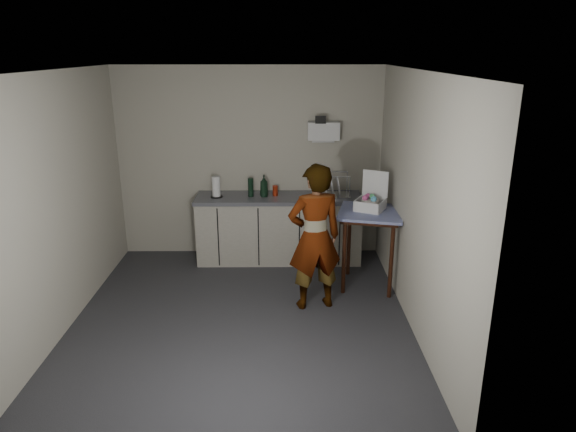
{
  "coord_description": "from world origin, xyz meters",
  "views": [
    {
      "loc": [
        0.46,
        -4.93,
        2.79
      ],
      "look_at": [
        0.51,
        0.45,
        1.04
      ],
      "focal_mm": 32.0,
      "sensor_mm": 36.0,
      "label": 1
    }
  ],
  "objects_px": {
    "kitchen_counter": "(279,230)",
    "soap_bottle": "(264,186)",
    "standing_man": "(315,237)",
    "soda_can": "(275,191)",
    "dark_bottle": "(251,187)",
    "dish_rack": "(333,191)",
    "bakery_box": "(371,201)",
    "side_table": "(371,221)",
    "paper_towel": "(216,187)"
  },
  "relations": [
    {
      "from": "kitchen_counter",
      "to": "soap_bottle",
      "type": "height_order",
      "value": "soap_bottle"
    },
    {
      "from": "standing_man",
      "to": "soda_can",
      "type": "height_order",
      "value": "standing_man"
    },
    {
      "from": "dark_bottle",
      "to": "dish_rack",
      "type": "height_order",
      "value": "dish_rack"
    },
    {
      "from": "bakery_box",
      "to": "kitchen_counter",
      "type": "bearing_deg",
      "value": 172.1
    },
    {
      "from": "side_table",
      "to": "soap_bottle",
      "type": "distance_m",
      "value": 1.55
    },
    {
      "from": "kitchen_counter",
      "to": "soap_bottle",
      "type": "xyz_separation_m",
      "value": [
        -0.2,
        -0.02,
        0.63
      ]
    },
    {
      "from": "kitchen_counter",
      "to": "paper_towel",
      "type": "relative_size",
      "value": 7.93
    },
    {
      "from": "side_table",
      "to": "paper_towel",
      "type": "height_order",
      "value": "paper_towel"
    },
    {
      "from": "soda_can",
      "to": "soap_bottle",
      "type": "bearing_deg",
      "value": -160.57
    },
    {
      "from": "dark_bottle",
      "to": "paper_towel",
      "type": "height_order",
      "value": "paper_towel"
    },
    {
      "from": "bakery_box",
      "to": "paper_towel",
      "type": "bearing_deg",
      "value": -173.65
    },
    {
      "from": "dark_bottle",
      "to": "side_table",
      "type": "bearing_deg",
      "value": -29.61
    },
    {
      "from": "dark_bottle",
      "to": "paper_towel",
      "type": "relative_size",
      "value": 0.89
    },
    {
      "from": "kitchen_counter",
      "to": "soap_bottle",
      "type": "distance_m",
      "value": 0.66
    },
    {
      "from": "side_table",
      "to": "soda_can",
      "type": "relative_size",
      "value": 7.08
    },
    {
      "from": "kitchen_counter",
      "to": "standing_man",
      "type": "distance_m",
      "value": 1.48
    },
    {
      "from": "bakery_box",
      "to": "standing_man",
      "type": "bearing_deg",
      "value": -112.31
    },
    {
      "from": "side_table",
      "to": "standing_man",
      "type": "xyz_separation_m",
      "value": [
        -0.7,
        -0.53,
        -0.01
      ]
    },
    {
      "from": "standing_man",
      "to": "dish_rack",
      "type": "height_order",
      "value": "standing_man"
    },
    {
      "from": "kitchen_counter",
      "to": "side_table",
      "type": "xyz_separation_m",
      "value": [
        1.1,
        -0.84,
        0.41
      ]
    },
    {
      "from": "paper_towel",
      "to": "bakery_box",
      "type": "distance_m",
      "value": 2.07
    },
    {
      "from": "dark_bottle",
      "to": "bakery_box",
      "type": "xyz_separation_m",
      "value": [
        1.48,
        -0.77,
        0.03
      ]
    },
    {
      "from": "kitchen_counter",
      "to": "paper_towel",
      "type": "distance_m",
      "value": 1.04
    },
    {
      "from": "kitchen_counter",
      "to": "soda_can",
      "type": "relative_size",
      "value": 16.51
    },
    {
      "from": "dish_rack",
      "to": "bakery_box",
      "type": "height_order",
      "value": "bakery_box"
    },
    {
      "from": "kitchen_counter",
      "to": "paper_towel",
      "type": "bearing_deg",
      "value": -177.35
    },
    {
      "from": "standing_man",
      "to": "soda_can",
      "type": "relative_size",
      "value": 12.2
    },
    {
      "from": "standing_man",
      "to": "paper_towel",
      "type": "height_order",
      "value": "standing_man"
    },
    {
      "from": "paper_towel",
      "to": "dish_rack",
      "type": "distance_m",
      "value": 1.55
    },
    {
      "from": "soap_bottle",
      "to": "paper_towel",
      "type": "distance_m",
      "value": 0.63
    },
    {
      "from": "side_table",
      "to": "bakery_box",
      "type": "distance_m",
      "value": 0.23
    },
    {
      "from": "soda_can",
      "to": "dish_rack",
      "type": "distance_m",
      "value": 0.77
    },
    {
      "from": "side_table",
      "to": "paper_towel",
      "type": "bearing_deg",
      "value": 170.45
    },
    {
      "from": "dish_rack",
      "to": "kitchen_counter",
      "type": "bearing_deg",
      "value": 179.91
    },
    {
      "from": "kitchen_counter",
      "to": "dish_rack",
      "type": "height_order",
      "value": "dish_rack"
    },
    {
      "from": "soap_bottle",
      "to": "soda_can",
      "type": "height_order",
      "value": "soap_bottle"
    },
    {
      "from": "soda_can",
      "to": "bakery_box",
      "type": "xyz_separation_m",
      "value": [
        1.15,
        -0.81,
        0.08
      ]
    },
    {
      "from": "soda_can",
      "to": "dish_rack",
      "type": "xyz_separation_m",
      "value": [
        0.77,
        -0.03,
        0.0
      ]
    },
    {
      "from": "kitchen_counter",
      "to": "bakery_box",
      "type": "bearing_deg",
      "value": -35.03
    },
    {
      "from": "side_table",
      "to": "paper_towel",
      "type": "relative_size",
      "value": 3.4
    },
    {
      "from": "soda_can",
      "to": "paper_towel",
      "type": "bearing_deg",
      "value": -174.8
    },
    {
      "from": "soda_can",
      "to": "paper_towel",
      "type": "distance_m",
      "value": 0.79
    },
    {
      "from": "kitchen_counter",
      "to": "side_table",
      "type": "distance_m",
      "value": 1.45
    },
    {
      "from": "kitchen_counter",
      "to": "soda_can",
      "type": "distance_m",
      "value": 0.55
    },
    {
      "from": "kitchen_counter",
      "to": "dark_bottle",
      "type": "height_order",
      "value": "dark_bottle"
    },
    {
      "from": "side_table",
      "to": "kitchen_counter",
      "type": "bearing_deg",
      "value": 155.59
    },
    {
      "from": "side_table",
      "to": "standing_man",
      "type": "height_order",
      "value": "standing_man"
    },
    {
      "from": "soap_bottle",
      "to": "paper_towel",
      "type": "height_order",
      "value": "soap_bottle"
    },
    {
      "from": "standing_man",
      "to": "soap_bottle",
      "type": "height_order",
      "value": "standing_man"
    },
    {
      "from": "soap_bottle",
      "to": "side_table",
      "type": "bearing_deg",
      "value": -32.41
    }
  ]
}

